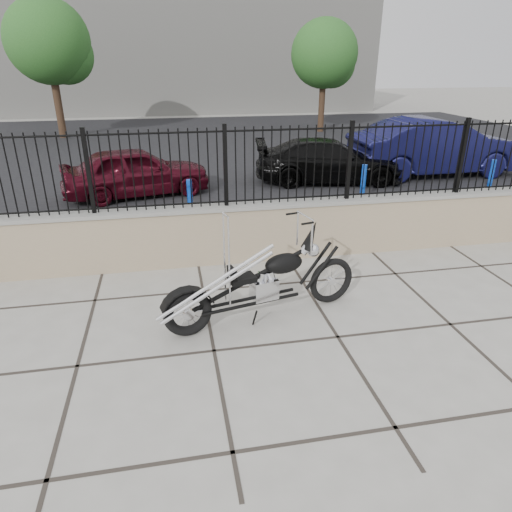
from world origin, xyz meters
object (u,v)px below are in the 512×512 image
at_px(car_red, 136,171).
at_px(car_black, 329,161).
at_px(chopper_motorcycle, 261,266).
at_px(car_blue, 435,147).

distance_m(car_red, car_black, 5.01).
distance_m(chopper_motorcycle, car_black, 7.34).
relative_size(chopper_motorcycle, car_black, 0.64).
bearing_deg(car_blue, car_black, 93.08).
bearing_deg(chopper_motorcycle, car_red, 93.12).
distance_m(car_red, car_blue, 8.21).
relative_size(chopper_motorcycle, car_red, 0.72).
bearing_deg(car_black, car_red, 103.32).
bearing_deg(car_red, chopper_motorcycle, -176.83).
xyz_separation_m(chopper_motorcycle, car_blue, (6.39, 6.81, 0.04)).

